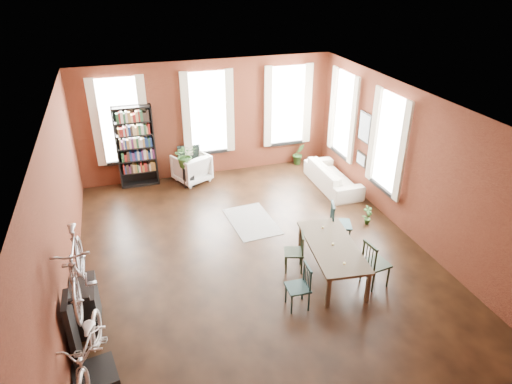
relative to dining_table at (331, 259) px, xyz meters
name	(u,v)px	position (x,y,z in m)	size (l,w,h in m)	color
room	(260,151)	(-0.99, 1.47, 1.80)	(9.00, 9.04, 3.22)	black
dining_table	(331,259)	(0.00, 0.00, 0.00)	(0.88, 1.94, 0.66)	#473B2A
dining_chair_a	(298,287)	(-0.99, -0.69, 0.09)	(0.39, 0.39, 0.85)	#163131
dining_chair_b	(294,252)	(-0.65, 0.35, 0.07)	(0.37, 0.37, 0.81)	black
dining_chair_c	(376,263)	(0.64, -0.54, 0.14)	(0.44, 0.44, 0.94)	black
dining_chair_d	(340,224)	(0.64, 0.91, 0.15)	(0.44, 0.44, 0.96)	#1B393C
bookshelf	(136,147)	(-3.24, 5.15, 0.77)	(1.00, 0.32, 2.20)	black
white_armchair	(192,166)	(-1.84, 4.95, 0.10)	(0.84, 0.79, 0.87)	silver
cream_sofa	(333,173)	(1.71, 3.45, 0.08)	(2.08, 0.61, 0.81)	beige
striped_rug	(252,221)	(-0.91, 2.35, -0.33)	(0.98, 1.57, 0.01)	black
bike_trainer	(95,377)	(-4.42, -1.31, -0.24)	(0.61, 0.61, 0.18)	black
bike_wall_rack	(73,334)	(-4.64, -0.95, 0.32)	(0.16, 0.60, 1.30)	black
console_table	(86,306)	(-4.52, -0.05, 0.07)	(0.40, 0.80, 0.80)	black
plant_stand	(188,176)	(-2.00, 4.68, -0.05)	(0.28, 0.28, 0.56)	black
plant_by_sofa	(298,159)	(1.41, 5.15, -0.19)	(0.36, 0.64, 0.29)	#2C5823
plant_small	(367,221)	(1.62, 1.44, -0.25)	(0.25, 0.47, 0.17)	#2F5C24
bicycle_floor	(84,327)	(-4.41, -1.30, 0.72)	(0.61, 0.91, 1.74)	beige
bicycle_hung	(72,247)	(-4.39, -0.95, 1.80)	(0.47, 1.00, 1.66)	#A5A8AD
plant_on_stand	(185,158)	(-2.03, 4.70, 0.48)	(0.58, 0.64, 0.50)	#2B5421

